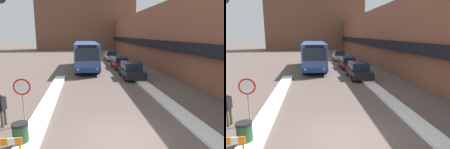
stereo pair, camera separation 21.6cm
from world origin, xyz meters
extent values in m
plane|color=brown|center=(0.00, 0.00, 0.00)|extent=(160.00, 160.00, 0.00)
cube|color=brown|center=(10.00, 24.00, 3.84)|extent=(5.00, 60.00, 7.68)
cube|color=black|center=(7.25, 24.00, 3.05)|extent=(0.50, 60.00, 0.90)
cube|color=brown|center=(0.00, 50.36, 6.86)|extent=(26.00, 8.00, 13.73)
cube|color=silver|center=(-3.60, 5.18, 0.10)|extent=(0.90, 14.01, 0.21)
cube|color=silver|center=(3.60, 4.94, 0.08)|extent=(0.90, 16.09, 0.16)
cube|color=#335193|center=(-0.98, 17.04, 1.85)|extent=(2.58, 10.29, 2.72)
cube|color=navy|center=(-0.98, 17.04, 0.72)|extent=(2.60, 10.31, 0.48)
cube|color=#192333|center=(-0.98, 17.04, 2.23)|extent=(2.60, 9.47, 0.75)
cube|color=#192333|center=(-0.98, 11.88, 2.25)|extent=(2.27, 0.03, 1.23)
cube|color=black|center=(-0.98, 11.88, 3.03)|extent=(1.81, 0.03, 0.28)
sphere|color=#F2EAC6|center=(-1.91, 11.87, 0.83)|extent=(0.20, 0.20, 0.20)
sphere|color=#F2EAC6|center=(-0.05, 11.87, 0.83)|extent=(0.20, 0.20, 0.20)
cylinder|color=black|center=(-2.15, 13.85, 0.57)|extent=(0.28, 1.14, 1.14)
cylinder|color=black|center=(0.19, 13.85, 0.57)|extent=(0.28, 1.14, 1.14)
cylinder|color=black|center=(-2.15, 20.23, 0.57)|extent=(0.28, 1.14, 1.14)
cylinder|color=black|center=(0.19, 20.23, 0.57)|extent=(0.28, 1.14, 1.14)
cube|color=black|center=(3.20, 11.24, 0.55)|extent=(1.84, 4.34, 0.61)
cube|color=#192333|center=(3.20, 11.34, 1.20)|extent=(1.62, 2.39, 0.69)
cylinder|color=black|center=(4.04, 9.89, 0.30)|extent=(0.20, 0.61, 0.61)
cylinder|color=black|center=(2.36, 9.89, 0.30)|extent=(0.20, 0.61, 0.61)
cylinder|color=black|center=(4.04, 12.58, 0.30)|extent=(0.20, 0.61, 0.61)
cylinder|color=black|center=(2.36, 12.58, 0.30)|extent=(0.20, 0.61, 0.61)
cube|color=maroon|center=(3.20, 17.04, 0.53)|extent=(1.76, 4.85, 0.52)
cube|color=#192333|center=(3.20, 17.17, 1.11)|extent=(1.55, 2.67, 0.64)
cylinder|color=black|center=(4.00, 15.54, 0.33)|extent=(0.20, 0.67, 0.67)
cylinder|color=black|center=(2.40, 15.54, 0.33)|extent=(0.20, 0.67, 0.67)
cylinder|color=black|center=(4.00, 18.55, 0.33)|extent=(0.20, 0.67, 0.67)
cylinder|color=black|center=(2.40, 18.55, 0.33)|extent=(0.20, 0.67, 0.67)
cube|color=#B7B7BC|center=(3.20, 25.11, 0.54)|extent=(1.83, 4.34, 0.57)
cube|color=#192333|center=(3.20, 25.22, 1.17)|extent=(1.61, 2.39, 0.68)
cylinder|color=black|center=(4.04, 23.76, 0.33)|extent=(0.20, 0.65, 0.65)
cylinder|color=black|center=(2.36, 23.76, 0.33)|extent=(0.20, 0.65, 0.65)
cylinder|color=black|center=(4.04, 26.45, 0.33)|extent=(0.20, 0.65, 0.65)
cylinder|color=black|center=(2.36, 26.45, 0.33)|extent=(0.20, 0.65, 0.65)
cylinder|color=gray|center=(-4.21, 1.91, 1.12)|extent=(0.07, 0.07, 2.23)
cylinder|color=red|center=(-4.21, 1.89, 1.85)|extent=(0.76, 0.03, 0.76)
cylinder|color=white|center=(-4.21, 1.88, 1.85)|extent=(0.62, 0.02, 0.62)
cylinder|color=brown|center=(-5.16, 1.80, 0.39)|extent=(0.12, 0.12, 0.79)
cylinder|color=brown|center=(-5.12, 2.07, 0.39)|extent=(0.12, 0.12, 0.79)
cube|color=black|center=(-5.14, 1.94, 1.08)|extent=(0.26, 0.45, 0.59)
sphere|color=brown|center=(-5.14, 1.94, 1.48)|extent=(0.22, 0.22, 0.22)
cylinder|color=black|center=(-5.17, 1.73, 1.05)|extent=(0.09, 0.09, 0.56)
cylinder|color=black|center=(-5.11, 2.15, 1.05)|extent=(0.09, 0.09, 0.56)
cylinder|color=#234C2D|center=(-3.84, 0.00, 0.42)|extent=(0.56, 0.56, 0.85)
cylinder|color=black|center=(-3.84, 0.00, 0.90)|extent=(0.59, 0.59, 0.10)
cube|color=orange|center=(-4.01, -1.08, 0.82)|extent=(0.22, 0.04, 0.24)
cube|color=white|center=(-3.79, -1.08, 0.82)|extent=(0.22, 0.04, 0.24)
cube|color=orange|center=(-3.57, -1.08, 0.82)|extent=(0.22, 0.04, 0.24)
camera|label=1|loc=(-1.46, -7.30, 4.18)|focal=32.00mm
camera|label=2|loc=(-1.25, -7.33, 4.18)|focal=32.00mm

